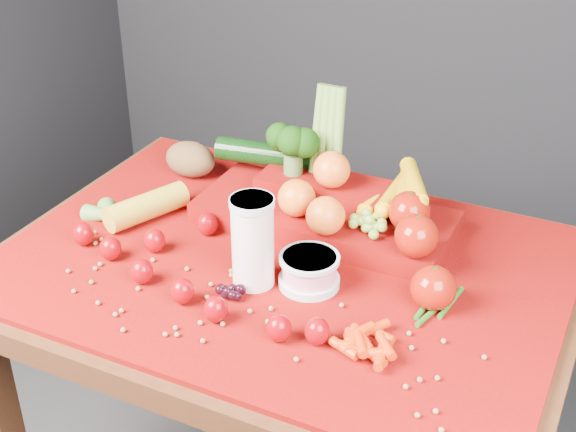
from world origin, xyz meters
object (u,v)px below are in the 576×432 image
at_px(table, 284,305).
at_px(yogurt_bowl, 309,270).
at_px(milk_glass, 253,239).
at_px(produce_mound, 337,203).

height_order(table, yogurt_bowl, yogurt_bowl).
xyz_separation_m(table, yogurt_bowl, (0.08, -0.05, 0.14)).
distance_m(table, milk_glass, 0.22).
height_order(milk_glass, produce_mound, produce_mound).
height_order(table, milk_glass, milk_glass).
xyz_separation_m(table, produce_mound, (0.04, 0.15, 0.17)).
distance_m(milk_glass, yogurt_bowl, 0.12).
bearing_deg(yogurt_bowl, table, 146.08).
bearing_deg(milk_glass, produce_mound, 75.84).
bearing_deg(table, milk_glass, -100.84).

